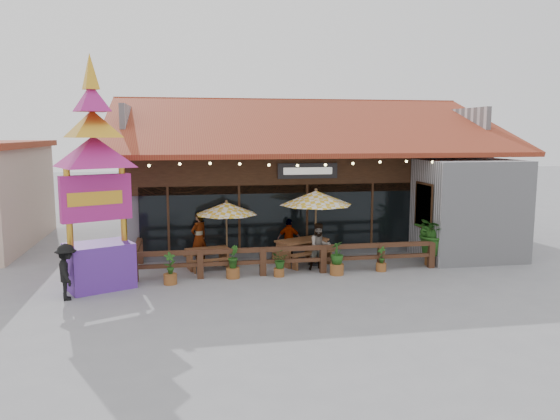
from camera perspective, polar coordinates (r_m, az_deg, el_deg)
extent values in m
plane|color=gray|center=(18.73, 5.60, -6.08)|extent=(100.00, 100.00, 0.00)
cube|color=#B9B8BE|center=(25.09, 1.28, 2.20)|extent=(14.00, 10.00, 4.00)
cube|color=#3D2313|center=(19.74, -0.01, 4.10)|extent=(11.00, 0.16, 1.60)
cube|color=black|center=(19.91, 0.00, -0.79)|extent=(10.00, 0.12, 2.40)
cube|color=tan|center=(20.10, -0.10, -0.70)|extent=(9.80, 0.05, 2.20)
cube|color=#B9B8BE|center=(21.00, 19.08, 0.06)|extent=(3.50, 2.70, 3.60)
cube|color=#B31C21|center=(20.02, 14.80, 0.44)|extent=(0.06, 1.20, 1.50)
cube|color=#3D2313|center=(20.01, 14.77, 0.44)|extent=(0.04, 1.34, 1.64)
cube|color=brown|center=(21.55, 3.20, 8.95)|extent=(15.50, 7.05, 2.37)
cube|color=brown|center=(28.40, -0.15, 8.75)|extent=(15.50, 7.05, 2.37)
cube|color=brown|center=(25.00, 1.30, 11.40)|extent=(15.50, 0.30, 0.12)
cube|color=#B9B8BE|center=(24.53, -15.11, 8.11)|extent=(0.20, 9.00, 1.80)
cube|color=#B9B8BE|center=(27.25, 16.01, 8.04)|extent=(0.20, 9.00, 1.80)
cube|color=black|center=(19.82, 2.90, 4.11)|extent=(2.20, 0.10, 0.55)
cube|color=silver|center=(19.77, 2.94, 4.10)|extent=(1.80, 0.02, 0.25)
cube|color=#3D2313|center=(19.56, -11.59, -1.11)|extent=(0.08, 0.08, 2.40)
cube|color=#3D2313|center=(19.66, -4.28, -0.92)|extent=(0.08, 0.08, 2.40)
cube|color=#3D2313|center=(20.07, 2.83, -0.72)|extent=(0.08, 0.08, 2.40)
cube|color=#3D2313|center=(20.78, 9.56, -0.53)|extent=(0.08, 0.08, 2.40)
sphere|color=#FFED8C|center=(17.58, -13.52, 4.54)|extent=(0.09, 0.09, 0.09)
sphere|color=#FFED8C|center=(17.56, -10.42, 4.75)|extent=(0.09, 0.09, 0.09)
sphere|color=#FFED8C|center=(17.58, -7.31, 4.85)|extent=(0.09, 0.09, 0.09)
sphere|color=#FFED8C|center=(17.66, -4.22, 4.82)|extent=(0.09, 0.09, 0.09)
sphere|color=#FFED8C|center=(17.79, -1.17, 4.73)|extent=(0.09, 0.09, 0.09)
sphere|color=#FFED8C|center=(17.96, 1.83, 4.67)|extent=(0.09, 0.09, 0.09)
sphere|color=#FFED8C|center=(18.19, 4.77, 4.72)|extent=(0.09, 0.09, 0.09)
sphere|color=#FFED8C|center=(18.46, 7.63, 4.85)|extent=(0.09, 0.09, 0.09)
sphere|color=#FFED8C|center=(18.77, 10.40, 4.96)|extent=(0.09, 0.09, 0.09)
sphere|color=#FFED8C|center=(19.12, 13.08, 4.96)|extent=(0.09, 0.09, 0.09)
sphere|color=#FFED8C|center=(19.52, 15.64, 4.85)|extent=(0.09, 0.09, 0.09)
cube|color=#4C291B|center=(17.50, -14.93, -5.81)|extent=(0.20, 0.20, 0.90)
cube|color=#4C291B|center=(17.45, -8.34, -5.66)|extent=(0.20, 0.20, 0.90)
cube|color=#4C291B|center=(17.62, -1.80, -5.44)|extent=(0.20, 0.20, 0.90)
cube|color=#4C291B|center=(18.02, 4.52, -5.15)|extent=(0.20, 0.20, 0.90)
cube|color=#4C291B|center=(18.63, 10.50, -4.83)|extent=(0.20, 0.20, 0.90)
cube|color=#4C291B|center=(19.33, 15.51, -4.52)|extent=(0.20, 0.20, 0.90)
cube|color=#4C291B|center=(17.69, 1.08, -4.06)|extent=(9.80, 0.16, 0.14)
cube|color=#4C291B|center=(17.78, 1.08, -5.32)|extent=(9.80, 0.12, 0.12)
cube|color=#4C291B|center=(18.63, -14.68, -3.70)|extent=(0.16, 2.50, 0.14)
cube|color=#4C291B|center=(19.84, -14.40, -4.16)|extent=(0.20, 0.20, 0.90)
cylinder|color=brown|center=(18.86, -5.59, -2.63)|extent=(0.06, 0.06, 2.15)
cone|color=yellow|center=(18.71, -5.63, 0.19)|extent=(2.76, 2.76, 0.42)
sphere|color=brown|center=(18.68, -5.64, 0.90)|extent=(0.09, 0.09, 0.09)
cylinder|color=black|center=(19.09, -5.54, -5.72)|extent=(0.41, 0.41, 0.06)
cylinder|color=brown|center=(18.95, 3.74, -2.00)|extent=(0.07, 0.07, 2.52)
cone|color=yellow|center=(18.79, 3.77, 1.29)|extent=(2.67, 2.67, 0.49)
sphere|color=brown|center=(18.76, 3.78, 2.12)|extent=(0.11, 0.11, 0.11)
cylinder|color=black|center=(19.20, 3.71, -5.60)|extent=(0.48, 0.48, 0.07)
cube|color=brown|center=(18.65, -7.57, -4.09)|extent=(1.53, 0.95, 0.05)
cube|color=brown|center=(18.58, -9.42, -5.22)|extent=(0.20, 0.62, 0.66)
cube|color=brown|center=(18.89, -5.72, -4.93)|extent=(0.20, 0.62, 0.66)
cube|color=brown|center=(18.25, -7.16, -5.21)|extent=(1.45, 0.54, 0.04)
cube|color=brown|center=(19.18, -7.94, -4.58)|extent=(1.45, 0.54, 0.04)
cube|color=brown|center=(19.15, 2.29, -3.19)|extent=(1.98, 1.49, 0.07)
cube|color=brown|center=(18.79, 0.35, -4.69)|extent=(0.40, 0.75, 0.83)
cube|color=brown|center=(19.70, 4.13, -4.11)|extent=(0.40, 0.75, 0.83)
cube|color=brown|center=(18.73, 3.41, -4.50)|extent=(1.77, 1.01, 0.06)
cube|color=brown|center=(19.70, 1.22, -3.86)|extent=(1.77, 1.01, 0.06)
cube|color=#592997|center=(17.06, -18.35, -5.54)|extent=(2.19, 1.98, 1.35)
cube|color=#AD1F78|center=(16.71, -18.66, 1.21)|extent=(1.95, 1.10, 1.35)
cube|color=gold|center=(16.56, -18.74, 1.15)|extent=(1.44, 0.69, 0.39)
cylinder|color=gold|center=(16.87, -21.26, 0.38)|extent=(0.18, 0.18, 2.24)
cylinder|color=gold|center=(16.65, -15.95, 0.52)|extent=(0.18, 0.18, 2.24)
pyramid|color=#AD1F78|center=(16.61, -18.94, 7.37)|extent=(3.57, 3.57, 0.90)
pyramid|color=gold|center=(16.62, -19.06, 9.89)|extent=(2.53, 2.53, 0.79)
pyramid|color=#AD1F78|center=(16.67, -19.17, 12.39)|extent=(1.64, 1.64, 0.79)
pyramid|color=gold|center=(16.76, -19.31, 15.26)|extent=(0.74, 0.74, 1.01)
cylinder|color=brown|center=(19.80, 15.62, -5.00)|extent=(0.52, 0.52, 0.38)
imported|color=#235618|center=(19.61, 15.73, -2.24)|extent=(1.82, 1.75, 1.56)
sphere|color=#235618|center=(19.64, 16.15, -3.11)|extent=(0.52, 0.52, 0.52)
sphere|color=#235618|center=(19.69, 15.29, -2.54)|extent=(0.45, 0.45, 0.45)
imported|color=#3D2313|center=(19.40, -8.46, -2.87)|extent=(0.79, 0.76, 1.83)
imported|color=#3D2313|center=(18.30, 4.16, -3.84)|extent=(0.85, 0.70, 1.59)
imported|color=#3D2313|center=(19.76, 0.98, -3.08)|extent=(0.94, 0.64, 1.49)
imported|color=black|center=(16.15, -21.40, -6.05)|extent=(0.81, 1.12, 1.56)
cylinder|color=brown|center=(17.03, -11.39, -7.08)|extent=(0.40, 0.40, 0.32)
imported|color=#235618|center=(16.91, -11.44, -5.46)|extent=(0.41, 0.34, 0.67)
cylinder|color=brown|center=(17.44, -4.94, -6.56)|extent=(0.42, 0.42, 0.34)
imported|color=#235618|center=(17.32, -4.96, -4.89)|extent=(0.31, 0.39, 0.70)
cylinder|color=brown|center=(17.57, -0.11, -6.53)|extent=(0.34, 0.34, 0.27)
imported|color=#235618|center=(17.47, -0.11, -5.21)|extent=(0.66, 0.65, 0.56)
cylinder|color=brown|center=(17.86, 5.96, -6.19)|extent=(0.45, 0.45, 0.36)
imported|color=#235618|center=(17.74, 5.98, -4.47)|extent=(0.58, 0.58, 0.74)
cylinder|color=brown|center=(18.54, 10.52, -5.89)|extent=(0.34, 0.34, 0.27)
imported|color=#235618|center=(18.44, 10.55, -4.62)|extent=(0.33, 0.36, 0.57)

